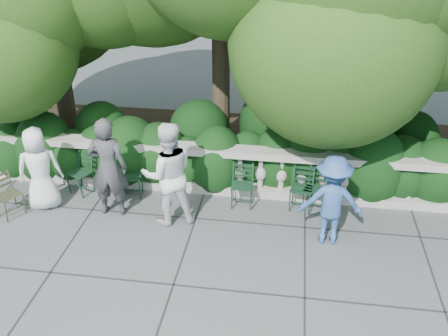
# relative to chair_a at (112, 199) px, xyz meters

# --- Properties ---
(ground) EXTENTS (90.00, 90.00, 0.00)m
(ground) POSITION_rel_chair_a_xyz_m (2.25, -1.21, 0.00)
(ground) COLOR #484A4F
(ground) RESTS_ON ground
(balustrade) EXTENTS (12.00, 0.44, 1.00)m
(balustrade) POSITION_rel_chair_a_xyz_m (2.25, 0.59, 0.49)
(balustrade) COLOR #9E998E
(balustrade) RESTS_ON ground
(shrub_hedge) EXTENTS (15.00, 2.60, 1.70)m
(shrub_hedge) POSITION_rel_chair_a_xyz_m (2.25, 1.79, 0.00)
(shrub_hedge) COLOR black
(shrub_hedge) RESTS_ON ground
(chair_a) EXTENTS (0.50, 0.53, 0.84)m
(chair_a) POSITION_rel_chair_a_xyz_m (0.00, 0.00, 0.00)
(chair_a) COLOR black
(chair_a) RESTS_ON ground
(chair_b) EXTENTS (0.51, 0.54, 0.84)m
(chair_b) POSITION_rel_chair_a_xyz_m (0.38, 0.05, 0.00)
(chair_b) COLOR black
(chair_b) RESTS_ON ground
(chair_c) EXTENTS (0.60, 0.62, 0.84)m
(chair_c) POSITION_rel_chair_a_xyz_m (-0.74, 0.04, 0.00)
(chair_c) COLOR black
(chair_c) RESTS_ON ground
(chair_d) EXTENTS (0.46, 0.50, 0.84)m
(chair_d) POSITION_rel_chair_a_xyz_m (2.55, 0.01, 0.00)
(chair_d) COLOR black
(chair_d) RESTS_ON ground
(chair_e) EXTENTS (0.50, 0.54, 0.84)m
(chair_e) POSITION_rel_chair_a_xyz_m (3.64, 0.05, 0.00)
(chair_e) COLOR black
(chair_e) RESTS_ON ground
(chair_f) EXTENTS (0.56, 0.59, 0.84)m
(chair_f) POSITION_rel_chair_a_xyz_m (3.88, 0.07, 0.00)
(chair_f) COLOR black
(chair_f) RESTS_ON ground
(chair_weathered) EXTENTS (0.64, 0.63, 0.84)m
(chair_weathered) POSITION_rel_chair_a_xyz_m (-1.53, -0.86, 0.00)
(chair_weathered) COLOR black
(chair_weathered) RESTS_ON ground
(person_businessman) EXTENTS (0.93, 0.78, 1.63)m
(person_businessman) POSITION_rel_chair_a_xyz_m (-1.17, -0.40, 0.81)
(person_businessman) COLOR white
(person_businessman) RESTS_ON ground
(person_woman_grey) EXTENTS (0.73, 0.50, 1.92)m
(person_woman_grey) POSITION_rel_chair_a_xyz_m (0.18, -0.41, 0.96)
(person_woman_grey) COLOR #39393D
(person_woman_grey) RESTS_ON ground
(person_casual_man) EXTENTS (1.14, 1.02, 1.94)m
(person_casual_man) POSITION_rel_chair_a_xyz_m (1.31, -0.52, 0.97)
(person_casual_man) COLOR white
(person_casual_man) RESTS_ON ground
(person_older_blue) EXTENTS (1.07, 0.64, 1.62)m
(person_older_blue) POSITION_rel_chair_a_xyz_m (4.13, -0.72, 0.81)
(person_older_blue) COLOR #305492
(person_older_blue) RESTS_ON ground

